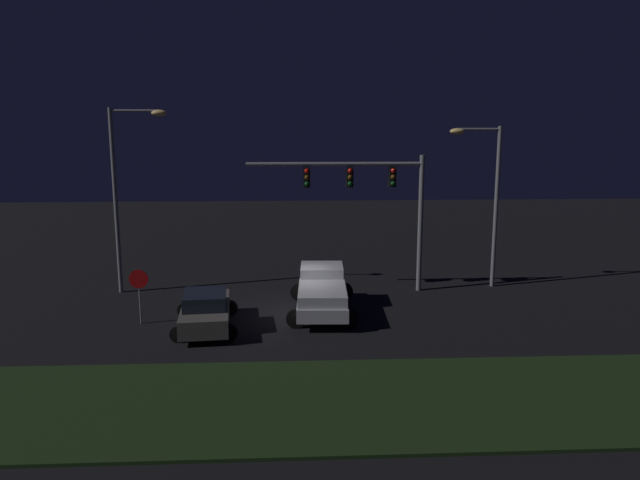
{
  "coord_description": "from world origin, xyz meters",
  "views": [
    {
      "loc": [
        -0.35,
        -24.48,
        7.73
      ],
      "look_at": [
        0.9,
        0.41,
        3.06
      ],
      "focal_mm": 33.6,
      "sensor_mm": 36.0,
      "label": 1
    }
  ],
  "objects_px": {
    "pickup_truck": "(322,289)",
    "street_lamp_left": "(125,179)",
    "street_lamp_right": "(487,187)",
    "traffic_signal_gantry": "(370,190)",
    "stop_sign": "(139,286)",
    "car_sedan": "(206,310)"
  },
  "relations": [
    {
      "from": "car_sedan",
      "to": "street_lamp_right",
      "type": "bearing_deg",
      "value": -70.93
    },
    {
      "from": "street_lamp_left",
      "to": "stop_sign",
      "type": "distance_m",
      "value": 6.37
    },
    {
      "from": "traffic_signal_gantry",
      "to": "street_lamp_right",
      "type": "xyz_separation_m",
      "value": [
        5.75,
        0.6,
        0.05
      ]
    },
    {
      "from": "pickup_truck",
      "to": "car_sedan",
      "type": "xyz_separation_m",
      "value": [
        -4.66,
        -1.93,
        -0.26
      ]
    },
    {
      "from": "traffic_signal_gantry",
      "to": "stop_sign",
      "type": "height_order",
      "value": "traffic_signal_gantry"
    },
    {
      "from": "car_sedan",
      "to": "street_lamp_left",
      "type": "relative_size",
      "value": 0.52
    },
    {
      "from": "pickup_truck",
      "to": "street_lamp_left",
      "type": "xyz_separation_m",
      "value": [
        -8.94,
        3.61,
        4.41
      ]
    },
    {
      "from": "car_sedan",
      "to": "traffic_signal_gantry",
      "type": "relative_size",
      "value": 0.55
    },
    {
      "from": "car_sedan",
      "to": "street_lamp_right",
      "type": "xyz_separation_m",
      "value": [
        12.82,
        5.74,
        4.21
      ]
    },
    {
      "from": "pickup_truck",
      "to": "street_lamp_left",
      "type": "bearing_deg",
      "value": 70.59
    },
    {
      "from": "street_lamp_right",
      "to": "traffic_signal_gantry",
      "type": "bearing_deg",
      "value": -174.05
    },
    {
      "from": "pickup_truck",
      "to": "stop_sign",
      "type": "bearing_deg",
      "value": 101.96
    },
    {
      "from": "pickup_truck",
      "to": "traffic_signal_gantry",
      "type": "relative_size",
      "value": 0.66
    },
    {
      "from": "street_lamp_left",
      "to": "street_lamp_right",
      "type": "xyz_separation_m",
      "value": [
        17.11,
        0.19,
        -0.46
      ]
    },
    {
      "from": "street_lamp_left",
      "to": "street_lamp_right",
      "type": "height_order",
      "value": "street_lamp_left"
    },
    {
      "from": "street_lamp_left",
      "to": "car_sedan",
      "type": "bearing_deg",
      "value": -52.29
    },
    {
      "from": "street_lamp_right",
      "to": "car_sedan",
      "type": "bearing_deg",
      "value": -155.9
    },
    {
      "from": "street_lamp_right",
      "to": "stop_sign",
      "type": "xyz_separation_m",
      "value": [
        -15.52,
        -5.02,
        -3.39
      ]
    },
    {
      "from": "pickup_truck",
      "to": "street_lamp_left",
      "type": "relative_size",
      "value": 0.63
    },
    {
      "from": "street_lamp_right",
      "to": "stop_sign",
      "type": "distance_m",
      "value": 16.66
    },
    {
      "from": "street_lamp_left",
      "to": "street_lamp_right",
      "type": "distance_m",
      "value": 17.12
    },
    {
      "from": "pickup_truck",
      "to": "street_lamp_left",
      "type": "height_order",
      "value": "street_lamp_left"
    }
  ]
}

